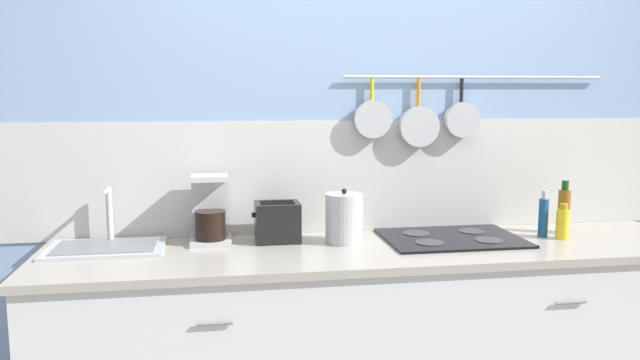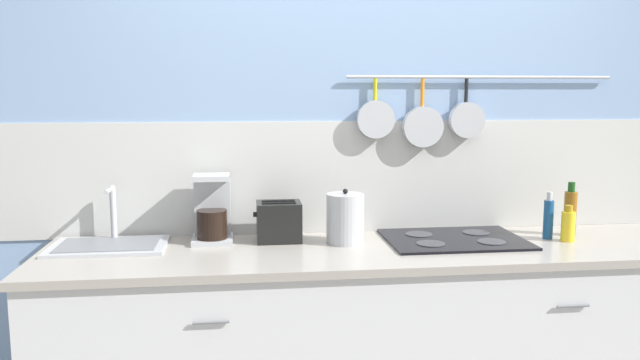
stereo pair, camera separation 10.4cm
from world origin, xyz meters
The scene contains 11 objects.
wall_back centered at (0.00, 0.38, 1.27)m, with size 7.20×0.13×2.60m.
cabinet_base centered at (0.00, 0.00, 0.42)m, with size 2.94×0.65×0.85m.
countertop centered at (0.00, 0.00, 0.87)m, with size 2.98×0.67×0.03m.
sink_basin centered at (-1.20, 0.16, 0.90)m, with size 0.50×0.34×0.26m.
coffee_maker centered at (-0.75, 0.22, 1.01)m, with size 0.18×0.19×0.31m.
toaster centered at (-0.44, 0.18, 0.98)m, with size 0.22×0.16×0.19m.
kettle centered at (-0.14, 0.11, 1.00)m, with size 0.17×0.17×0.25m.
cooktop centered at (0.37, 0.09, 0.89)m, with size 0.63×0.47×0.01m.
bottle_dish_soap centered at (0.82, 0.07, 0.98)m, with size 0.05×0.05×0.22m.
bottle_olive_oil centered at (0.88, 0.01, 0.96)m, with size 0.06×0.06×0.17m.
bottle_cooking_wine centered at (0.96, 0.13, 1.00)m, with size 0.06×0.06×0.26m.
Camera 1 is at (-0.71, -2.63, 1.57)m, focal length 35.00 mm.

